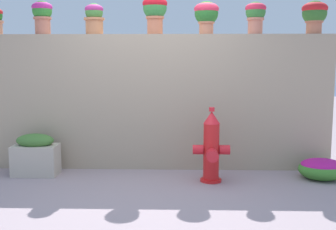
{
  "coord_description": "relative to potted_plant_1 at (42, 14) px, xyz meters",
  "views": [
    {
      "loc": [
        0.4,
        -4.51,
        1.53
      ],
      "look_at": [
        0.23,
        1.05,
        0.76
      ],
      "focal_mm": 45.09,
      "sensor_mm": 36.0,
      "label": 1
    }
  ],
  "objects": [
    {
      "name": "ground_plane",
      "position": [
        1.46,
        -1.23,
        -2.1
      ],
      "size": [
        24.0,
        24.0,
        0.0
      ],
      "primitive_type": "plane",
      "color": "gray"
    },
    {
      "name": "stone_wall",
      "position": [
        1.46,
        0.02,
        -1.19
      ],
      "size": [
        4.85,
        0.32,
        1.82
      ],
      "primitive_type": "cube",
      "color": "tan",
      "rests_on": "ground"
    },
    {
      "name": "potted_plant_1",
      "position": [
        0.0,
        0.0,
        0.0
      ],
      "size": [
        0.27,
        0.27,
        0.45
      ],
      "color": "#B66A54",
      "rests_on": "stone_wall"
    },
    {
      "name": "potted_plant_2",
      "position": [
        0.7,
        0.01,
        -0.04
      ],
      "size": [
        0.27,
        0.27,
        0.41
      ],
      "color": "#BB744C",
      "rests_on": "stone_wall"
    },
    {
      "name": "potted_plant_3",
      "position": [
        1.51,
        0.02,
        0.05
      ],
      "size": [
        0.33,
        0.33,
        0.51
      ],
      "color": "#BF6B4B",
      "rests_on": "stone_wall"
    },
    {
      "name": "potted_plant_4",
      "position": [
        2.2,
        -0.01,
        -0.01
      ],
      "size": [
        0.33,
        0.33,
        0.43
      ],
      "color": "#C07354",
      "rests_on": "stone_wall"
    },
    {
      "name": "potted_plant_5",
      "position": [
        2.85,
        0.0,
        -0.01
      ],
      "size": [
        0.28,
        0.28,
        0.43
      ],
      "color": "#BF705A",
      "rests_on": "stone_wall"
    },
    {
      "name": "potted_plant_6",
      "position": [
        3.62,
        0.0,
        -0.01
      ],
      "size": [
        0.34,
        0.34,
        0.44
      ],
      "color": "#B4694C",
      "rests_on": "stone_wall"
    },
    {
      "name": "fire_hydrant",
      "position": [
        2.24,
        -0.68,
        -1.69
      ],
      "size": [
        0.45,
        0.37,
        0.92
      ],
      "color": "red",
      "rests_on": "ground"
    },
    {
      "name": "flower_bush_left",
      "position": [
        3.64,
        -0.52,
        -1.96
      ],
      "size": [
        0.58,
        0.52,
        0.27
      ],
      "color": "#3D7E2C",
      "rests_on": "ground"
    },
    {
      "name": "planter_box",
      "position": [
        -0.02,
        -0.44,
        -1.84
      ],
      "size": [
        0.57,
        0.33,
        0.54
      ],
      "color": "#BAAD9C",
      "rests_on": "ground"
    }
  ]
}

